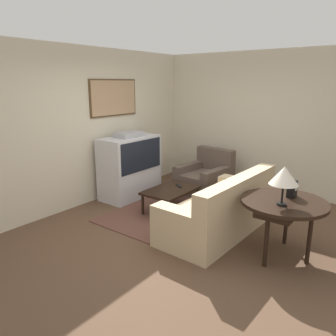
{
  "coord_description": "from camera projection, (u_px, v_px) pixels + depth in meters",
  "views": [
    {
      "loc": [
        -3.58,
        -2.43,
        2.11
      ],
      "look_at": [
        0.54,
        0.7,
        0.75
      ],
      "focal_mm": 35.0,
      "sensor_mm": 36.0,
      "label": 1
    }
  ],
  "objects": [
    {
      "name": "mantel_clock",
      "position": [
        292.0,
        189.0,
        4.05
      ],
      "size": [
        0.15,
        0.1,
        0.2
      ],
      "color": "black",
      "rests_on": "console_table"
    },
    {
      "name": "wall_right",
      "position": [
        261.0,
        122.0,
        6.4
      ],
      "size": [
        0.06,
        12.0,
        2.7
      ],
      "color": "beige",
      "rests_on": "ground_plane"
    },
    {
      "name": "area_rug",
      "position": [
        171.0,
        209.0,
        5.62
      ],
      "size": [
        2.41,
        1.41,
        0.01
      ],
      "color": "brown",
      "rests_on": "ground_plane"
    },
    {
      "name": "table_lamp",
      "position": [
        284.0,
        176.0,
        3.7
      ],
      "size": [
        0.33,
        0.33,
        0.46
      ],
      "color": "black",
      "rests_on": "console_table"
    },
    {
      "name": "wall_back",
      "position": [
        83.0,
        127.0,
        5.63
      ],
      "size": [
        12.0,
        0.1,
        2.7
      ],
      "color": "beige",
      "rests_on": "ground_plane"
    },
    {
      "name": "couch",
      "position": [
        221.0,
        212.0,
        4.69
      ],
      "size": [
        1.97,
        0.93,
        0.87
      ],
      "rotation": [
        0.0,
        0.0,
        3.11
      ],
      "color": "#CCB289",
      "rests_on": "ground_plane"
    },
    {
      "name": "ground_plane",
      "position": [
        184.0,
        233.0,
        4.72
      ],
      "size": [
        12.0,
        12.0,
        0.0
      ],
      "primitive_type": "plane",
      "color": "brown"
    },
    {
      "name": "remote",
      "position": [
        179.0,
        186.0,
        5.58
      ],
      "size": [
        0.13,
        0.16,
        0.02
      ],
      "color": "black",
      "rests_on": "coffee_table"
    },
    {
      "name": "console_table",
      "position": [
        284.0,
        206.0,
        3.95
      ],
      "size": [
        1.02,
        1.02,
        0.73
      ],
      "color": "black",
      "rests_on": "ground_plane"
    },
    {
      "name": "coffee_table",
      "position": [
        171.0,
        191.0,
        5.44
      ],
      "size": [
        0.93,
        0.62,
        0.39
      ],
      "color": "black",
      "rests_on": "ground_plane"
    },
    {
      "name": "armchair",
      "position": [
        205.0,
        179.0,
        6.44
      ],
      "size": [
        1.01,
        0.91,
        0.83
      ],
      "rotation": [
        0.0,
        0.0,
        -1.67
      ],
      "color": "brown",
      "rests_on": "ground_plane"
    },
    {
      "name": "tv",
      "position": [
        130.0,
        166.0,
        6.12
      ],
      "size": [
        1.15,
        0.6,
        1.23
      ],
      "color": "silver",
      "rests_on": "ground_plane"
    }
  ]
}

